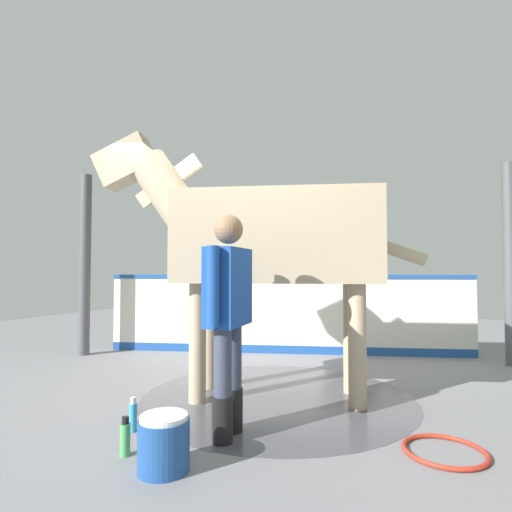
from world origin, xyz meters
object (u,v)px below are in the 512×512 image
object	(u,v)px
horse	(264,239)
bottle_spray	(125,438)
hose_coil	(445,451)
wash_bucket	(164,443)
bottle_shampoo	(133,416)
handler	(228,308)

from	to	relation	value
horse	bottle_spray	xyz separation A→B (m)	(-0.36, -1.54, -1.42)
hose_coil	wash_bucket	bearing A→B (deg)	-149.17
horse	hose_coil	bearing A→B (deg)	140.12
bottle_shampoo	bottle_spray	size ratio (longest dim) A/B	1.02
handler	bottle_spray	size ratio (longest dim) A/B	6.47
bottle_shampoo	wash_bucket	bearing A→B (deg)	-35.24
handler	bottle_shampoo	world-z (taller)	handler
wash_bucket	handler	bearing A→B (deg)	78.61
handler	bottle_shampoo	size ratio (longest dim) A/B	6.37
horse	wash_bucket	world-z (taller)	horse
handler	hose_coil	world-z (taller)	handler
horse	handler	size ratio (longest dim) A/B	1.95
bottle_shampoo	bottle_spray	distance (m)	0.42
handler	bottle_shampoo	xyz separation A→B (m)	(-0.71, -0.20, -0.82)
hose_coil	horse	bearing A→B (deg)	157.04
horse	handler	xyz separation A→B (m)	(0.12, -1.00, -0.59)
horse	bottle_shampoo	size ratio (longest dim) A/B	12.45
handler	wash_bucket	distance (m)	1.00
handler	bottle_spray	world-z (taller)	handler
horse	bottle_shampoo	distance (m)	1.95
bottle_spray	horse	bearing A→B (deg)	76.82
wash_bucket	bottle_shampoo	world-z (taller)	wash_bucket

